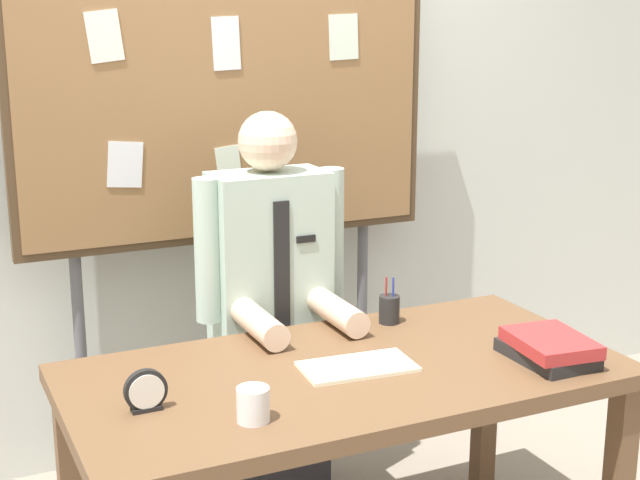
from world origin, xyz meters
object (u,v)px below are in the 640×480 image
(person, at_px, (271,329))
(pen_holder, at_px, (389,309))
(open_notebook, at_px, (358,367))
(desk_clock, at_px, (146,392))
(book_stack, at_px, (549,348))
(desk, at_px, (345,395))
(coffee_mug, at_px, (253,404))
(bulletin_board, at_px, (228,106))

(person, height_order, pen_holder, person)
(open_notebook, relative_size, desk_clock, 2.89)
(book_stack, bearing_deg, pen_holder, 117.76)
(desk, bearing_deg, desk_clock, -175.74)
(coffee_mug, height_order, pen_holder, pen_holder)
(person, height_order, coffee_mug, person)
(bulletin_board, relative_size, book_stack, 6.63)
(open_notebook, height_order, pen_holder, pen_holder)
(desk_clock, relative_size, pen_holder, 0.72)
(bulletin_board, relative_size, pen_holder, 12.38)
(coffee_mug, distance_m, pen_holder, 0.87)
(book_stack, relative_size, open_notebook, 0.89)
(desk, xyz_separation_m, book_stack, (0.58, -0.21, 0.13))
(desk, bearing_deg, coffee_mug, -149.36)
(person, height_order, open_notebook, person)
(book_stack, xyz_separation_m, coffee_mug, (-0.96, -0.02, 0.01))
(open_notebook, xyz_separation_m, pen_holder, (0.28, 0.32, 0.04))
(person, relative_size, desk_clock, 12.47)
(bulletin_board, height_order, coffee_mug, bulletin_board)
(person, bearing_deg, desk, -90.00)
(desk, relative_size, desk_clock, 14.22)
(person, bearing_deg, coffee_mug, -114.89)
(coffee_mug, xyz_separation_m, pen_holder, (0.69, 0.52, 0.00))
(bulletin_board, bearing_deg, person, -89.97)
(open_notebook, bearing_deg, coffee_mug, -153.43)
(person, xyz_separation_m, bulletin_board, (-0.00, 0.41, 0.75))
(desk_clock, bearing_deg, person, 46.09)
(desk, distance_m, open_notebook, 0.10)
(desk, height_order, bulletin_board, bulletin_board)
(bulletin_board, bearing_deg, desk, -89.99)
(desk_clock, distance_m, pen_holder, 0.99)
(desk_clock, bearing_deg, pen_holder, 20.46)
(bulletin_board, relative_size, open_notebook, 5.93)
(open_notebook, relative_size, coffee_mug, 3.64)
(open_notebook, bearing_deg, pen_holder, 48.33)
(bulletin_board, height_order, pen_holder, bulletin_board)
(person, xyz_separation_m, pen_holder, (0.31, -0.29, 0.12))
(pen_holder, bearing_deg, desk, -136.33)
(bulletin_board, distance_m, book_stack, 1.48)
(bulletin_board, bearing_deg, open_notebook, -88.33)
(desk, distance_m, person, 0.59)
(book_stack, xyz_separation_m, open_notebook, (-0.55, 0.19, -0.03))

